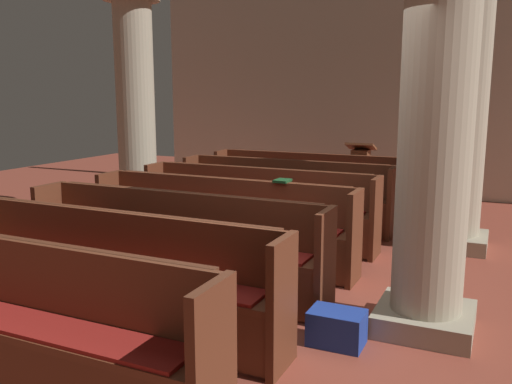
# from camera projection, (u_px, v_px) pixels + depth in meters

# --- Properties ---
(ground_plane) EXTENTS (19.20, 19.20, 0.00)m
(ground_plane) POSITION_uv_depth(u_px,v_px,m) (276.00, 306.00, 4.88)
(ground_plane) COLOR brown
(back_wall) EXTENTS (10.00, 0.16, 4.50)m
(back_wall) POSITION_uv_depth(u_px,v_px,m) (404.00, 74.00, 9.90)
(back_wall) COLOR beige
(back_wall) RESTS_ON ground
(pew_row_0) EXTENTS (3.12, 0.46, 0.95)m
(pew_row_0) POSITION_uv_depth(u_px,v_px,m) (307.00, 182.00, 8.60)
(pew_row_0) COLOR brown
(pew_row_0) RESTS_ON ground
(pew_row_1) EXTENTS (3.12, 0.46, 0.95)m
(pew_row_1) POSITION_uv_depth(u_px,v_px,m) (285.00, 191.00, 7.74)
(pew_row_1) COLOR brown
(pew_row_1) RESTS_ON ground
(pew_row_2) EXTENTS (3.12, 0.46, 0.95)m
(pew_row_2) POSITION_uv_depth(u_px,v_px,m) (257.00, 204.00, 6.88)
(pew_row_2) COLOR brown
(pew_row_2) RESTS_ON ground
(pew_row_3) EXTENTS (3.12, 0.47, 0.95)m
(pew_row_3) POSITION_uv_depth(u_px,v_px,m) (221.00, 219.00, 6.02)
(pew_row_3) COLOR brown
(pew_row_3) RESTS_ON ground
(pew_row_4) EXTENTS (3.12, 0.46, 0.95)m
(pew_row_4) POSITION_uv_depth(u_px,v_px,m) (173.00, 240.00, 5.16)
(pew_row_4) COLOR brown
(pew_row_4) RESTS_ON ground
(pew_row_5) EXTENTS (3.12, 0.46, 0.95)m
(pew_row_5) POSITION_uv_depth(u_px,v_px,m) (106.00, 270.00, 4.30)
(pew_row_5) COLOR brown
(pew_row_5) RESTS_ON ground
(pew_row_6) EXTENTS (3.12, 0.47, 0.95)m
(pew_row_6) POSITION_uv_depth(u_px,v_px,m) (5.00, 313.00, 3.44)
(pew_row_6) COLOR brown
(pew_row_6) RESTS_ON ground
(pillar_aisle_side) EXTENTS (0.83, 0.83, 3.53)m
(pillar_aisle_side) POSITION_uv_depth(u_px,v_px,m) (464.00, 98.00, 6.42)
(pillar_aisle_side) COLOR #9F967E
(pillar_aisle_side) RESTS_ON ground
(pillar_far_side) EXTENTS (0.83, 0.83, 3.53)m
(pillar_far_side) POSITION_uv_depth(u_px,v_px,m) (135.00, 98.00, 8.12)
(pillar_far_side) COLOR #9F967E
(pillar_far_side) RESTS_ON ground
(pillar_aisle_rear) EXTENTS (0.81, 0.81, 3.53)m
(pillar_aisle_rear) POSITION_uv_depth(u_px,v_px,m) (437.00, 101.00, 4.07)
(pillar_aisle_rear) COLOR #9F967E
(pillar_aisle_rear) RESTS_ON ground
(lectern) EXTENTS (0.48, 0.45, 1.08)m
(lectern) POSITION_uv_depth(u_px,v_px,m) (360.00, 179.00, 9.27)
(lectern) COLOR brown
(lectern) RESTS_ON ground
(hymn_book) EXTENTS (0.15, 0.20, 0.03)m
(hymn_book) POSITION_uv_depth(u_px,v_px,m) (282.00, 181.00, 5.84)
(hymn_book) COLOR #194723
(hymn_book) RESTS_ON pew_row_3
(kneeler_box_blue) EXTENTS (0.41, 0.29, 0.27)m
(kneeler_box_blue) POSITION_uv_depth(u_px,v_px,m) (337.00, 328.00, 4.11)
(kneeler_box_blue) COLOR navy
(kneeler_box_blue) RESTS_ON ground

